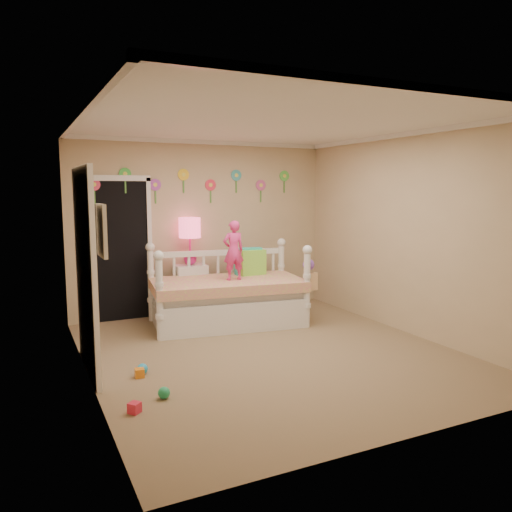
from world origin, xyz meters
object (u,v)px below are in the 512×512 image
daybed (227,284)px  table_lamp (190,234)px  child (233,250)px  nightstand (191,290)px

daybed → table_lamp: (-0.30, 0.69, 0.66)m
daybed → child: bearing=-46.3°
table_lamp → daybed: bearing=-66.2°
daybed → child: (0.06, -0.09, 0.47)m
daybed → nightstand: 0.77m
nightstand → table_lamp: (-0.00, 0.00, 0.85)m
child → daybed: bearing=-52.2°
daybed → table_lamp: size_ratio=2.99×
daybed → child: 0.49m
nightstand → child: bearing=-62.7°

